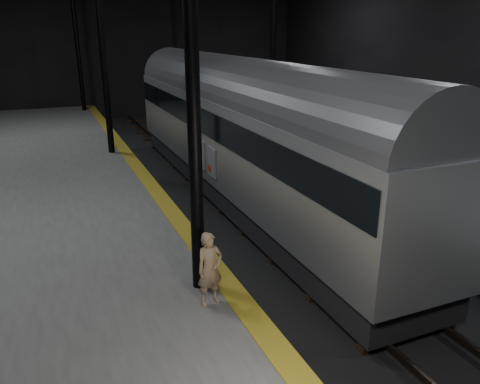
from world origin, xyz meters
TOP-DOWN VIEW (x-y plane):
  - ground at (0.00, 0.00)m, footprint 44.00×44.00m
  - platform_left at (-7.50, 0.00)m, footprint 9.00×43.80m
  - platform_right at (7.50, 0.00)m, footprint 9.00×43.80m
  - tactile_strip at (-3.25, 0.00)m, footprint 0.50×43.80m
  - track at (0.00, 0.00)m, footprint 2.40×43.00m
  - train at (-0.00, 2.89)m, footprint 2.81×18.73m
  - woman at (-3.80, -4.70)m, footprint 0.59×0.44m

SIDE VIEW (x-z plane):
  - ground at x=0.00m, z-range 0.00..0.00m
  - track at x=0.00m, z-range -0.05..0.19m
  - platform_left at x=-7.50m, z-range 0.00..1.00m
  - platform_right at x=7.50m, z-range 0.00..1.00m
  - tactile_strip at x=-3.25m, z-range 1.00..1.01m
  - woman at x=-3.80m, z-range 1.00..2.45m
  - train at x=0.00m, z-range 0.29..5.30m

